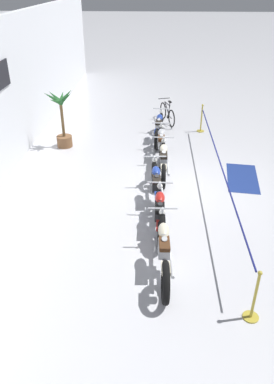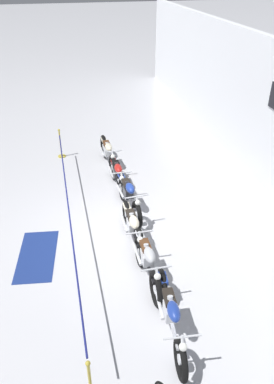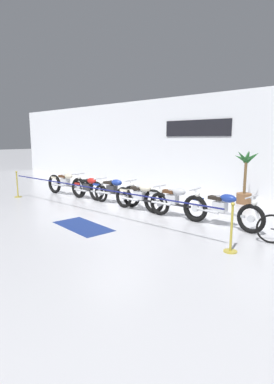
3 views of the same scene
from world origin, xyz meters
name	(u,v)px [view 3 (image 3 of 3)]	position (x,y,z in m)	size (l,w,h in m)	color
ground_plane	(115,210)	(0.00, 0.00, 0.00)	(120.00, 120.00, 0.00)	silver
back_wall	(197,144)	(0.00, 5.12, 2.10)	(28.00, 0.29, 4.20)	white
motorcycle_cream_0	(66,184)	(-3.36, 0.50, 0.49)	(2.42, 0.62, 0.98)	black
motorcycle_red_1	(89,188)	(-1.99, 0.57, 0.46)	(2.06, 0.62, 0.91)	black
motorcycle_blue_2	(113,191)	(-0.75, 0.66, 0.47)	(2.42, 0.62, 0.95)	black
motorcycle_cream_3	(141,197)	(0.75, 0.46, 0.46)	(2.25, 0.62, 0.94)	black
motorcycle_silver_4	(173,202)	(1.97, 0.52, 0.47)	(2.25, 0.62, 0.96)	black
motorcycle_blue_5	(222,209)	(3.47, 0.58, 0.47)	(2.39, 0.62, 0.95)	black
potted_palm_left_of_row	(245,178)	(2.77, 3.85, 0.92)	(0.85, 1.00, 2.00)	brown
stanchion_far_left	(63,188)	(-1.40, -1.01, 0.72)	(8.95, 0.28, 1.05)	gold
stanchion_mid_left	(231,235)	(4.46, -1.01, 0.36)	(0.28, 0.28, 1.05)	gold
floor_banner	(83,226)	(0.70, -1.87, 0.00)	(1.84, 0.87, 0.01)	navy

